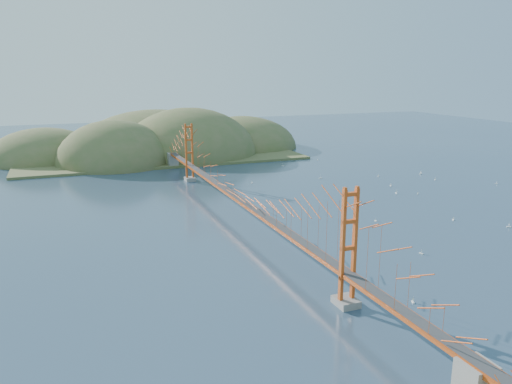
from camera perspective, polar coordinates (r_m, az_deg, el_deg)
name	(u,v)px	position (r m, az deg, el deg)	size (l,w,h in m)	color
ground	(240,220)	(75.14, -1.86, -3.27)	(320.00, 320.00, 0.00)	#324A65
bridge	(239,175)	(73.57, -1.95, 2.00)	(2.20, 94.40, 12.00)	gray
far_headlands	(163,152)	(140.44, -10.56, 4.49)	(84.00, 58.00, 25.00)	brown
sailboat_5	(396,193)	(94.98, 15.75, -0.07)	(0.64, 0.66, 0.74)	white
sailboat_4	(418,194)	(95.51, 18.00, -0.17)	(0.53, 0.53, 0.55)	white
sailboat_10	(421,253)	(64.97, 18.38, -6.61)	(0.53, 0.56, 0.63)	white
sailboat_9	(435,179)	(109.07, 19.79, 1.36)	(0.59, 0.59, 0.63)	white
sailboat_3	(252,183)	(99.61, -0.47, 1.07)	(0.57, 0.57, 0.62)	white
sailboat_0	(376,220)	(76.87, 13.53, -3.15)	(0.42, 0.49, 0.56)	white
sailboat_17	(421,173)	(114.44, 18.31, 2.04)	(0.63, 0.52, 0.73)	white
sailboat_14	(453,219)	(80.82, 21.62, -2.92)	(0.64, 0.64, 0.68)	white
sailboat_15	(318,160)	(126.31, 7.05, 3.66)	(0.52, 0.52, 0.55)	white
sailboat_1	(352,207)	(83.54, 10.90, -1.67)	(0.56, 0.56, 0.58)	white
sailboat_7	(283,165)	(118.19, 3.10, 3.06)	(0.56, 0.56, 0.64)	white
sailboat_11	(496,183)	(110.15, 25.79, 0.91)	(0.54, 0.54, 0.57)	white
sailboat_12	(321,178)	(105.00, 7.39, 1.62)	(0.66, 0.66, 0.73)	white
sailboat_8	(378,176)	(108.89, 13.79, 1.77)	(0.61, 0.61, 0.66)	white
sailboat_2	(509,226)	(80.51, 26.93, -3.51)	(0.70, 0.70, 0.73)	white
sailboat_extra_0	(413,301)	(51.85, 17.49, -11.81)	(0.53, 0.55, 0.62)	white
sailboat_extra_1	(391,185)	(100.85, 15.15, 0.75)	(0.61, 0.61, 0.68)	white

